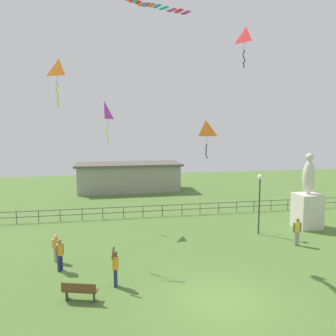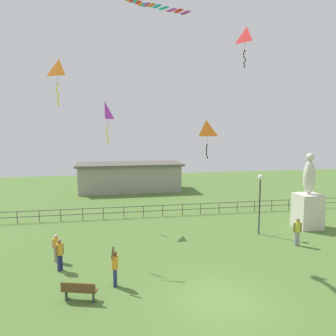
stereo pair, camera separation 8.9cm
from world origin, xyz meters
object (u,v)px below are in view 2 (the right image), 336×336
object	(u,v)px
lamppost	(260,191)
person_1	(297,230)
person_3	(115,266)
kite_1	(206,130)
person_4	(60,253)
park_bench	(79,291)
statue_monument	(308,204)
kite_0	(105,112)
person_0	(56,246)
kite_3	(59,70)
kite_2	(246,36)

from	to	relation	value
lamppost	person_1	distance (m)	3.52
person_3	kite_1	xyz separation A→B (m)	(7.30, 9.75, 6.13)
person_1	person_3	bearing A→B (deg)	-163.35
person_4	park_bench	bearing A→B (deg)	-70.23
statue_monument	kite_0	distance (m)	16.36
person_0	person_4	bearing A→B (deg)	-75.28
park_bench	kite_0	distance (m)	14.11
lamppost	kite_0	distance (m)	12.48
lamppost	park_bench	size ratio (longest dim) A/B	2.69
statue_monument	kite_0	size ratio (longest dim) A/B	1.75
park_bench	kite_3	bearing A→B (deg)	100.58
lamppost	kite_0	xyz separation A→B (m)	(-10.27, 4.56, 5.43)
kite_0	kite_2	size ratio (longest dim) A/B	1.06
kite_0	kite_3	xyz separation A→B (m)	(-2.58, -4.50, 2.17)
person_4	kite_2	xyz separation A→B (m)	(12.91, 7.08, 13.08)
person_0	kite_1	world-z (taller)	kite_1
person_4	lamppost	bearing A→B (deg)	16.09
park_bench	person_1	distance (m)	13.63
kite_0	kite_3	world-z (taller)	kite_3
lamppost	kite_1	bearing A→B (deg)	125.17
person_3	kite_0	distance (m)	12.88
person_4	kite_2	bearing A→B (deg)	28.75
statue_monument	lamppost	xyz separation A→B (m)	(-4.17, -0.77, 1.26)
lamppost	person_3	bearing A→B (deg)	-149.36
park_bench	person_0	world-z (taller)	person_0
park_bench	person_4	distance (m)	3.55
lamppost	person_0	xyz separation A→B (m)	(-13.06, -2.39, -2.17)
park_bench	person_3	distance (m)	1.94
person_0	kite_3	distance (m)	10.07
kite_1	person_1	bearing A→B (deg)	-57.61
statue_monument	kite_1	world-z (taller)	kite_1
person_1	kite_2	bearing A→B (deg)	100.98
kite_2	person_3	bearing A→B (deg)	-137.48
person_3	statue_monument	bearing A→B (deg)	25.28
kite_0	kite_2	world-z (taller)	kite_2
lamppost	kite_3	world-z (taller)	kite_3
person_3	kite_1	bearing A→B (deg)	53.17
statue_monument	person_4	xyz separation A→B (m)	(-16.90, -4.44, -0.83)
kite_0	kite_1	size ratio (longest dim) A/B	1.11
kite_0	park_bench	bearing A→B (deg)	-96.25
kite_0	kite_1	world-z (taller)	kite_0
kite_0	person_1	bearing A→B (deg)	-31.43
statue_monument	lamppost	bearing A→B (deg)	-169.53
park_bench	kite_0	world-z (taller)	kite_0
lamppost	statue_monument	bearing A→B (deg)	10.47
kite_2	person_1	bearing A→B (deg)	-79.02
statue_monument	person_1	bearing A→B (deg)	-130.66
kite_1	park_bench	bearing A→B (deg)	-129.30
person_1	kite_3	distance (m)	17.35
statue_monument	person_0	size ratio (longest dim) A/B	3.57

